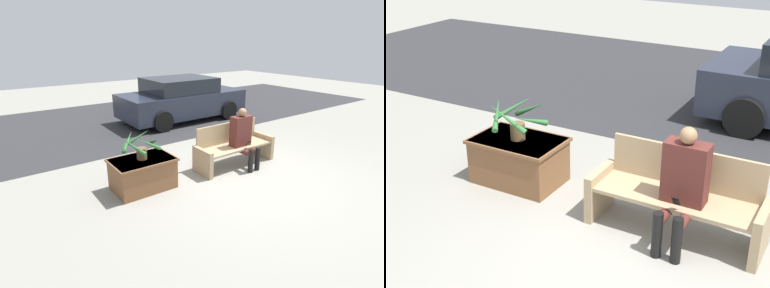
{
  "view_description": "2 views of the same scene",
  "coord_description": "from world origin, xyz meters",
  "views": [
    {
      "loc": [
        -4.02,
        -3.55,
        2.54
      ],
      "look_at": [
        -0.77,
        0.97,
        0.58
      ],
      "focal_mm": 28.0,
      "sensor_mm": 36.0,
      "label": 1
    },
    {
      "loc": [
        1.63,
        -3.88,
        3.09
      ],
      "look_at": [
        -1.14,
        1.0,
        0.62
      ],
      "focal_mm": 50.0,
      "sensor_mm": 36.0,
      "label": 2
    }
  ],
  "objects": [
    {
      "name": "ground_plane",
      "position": [
        0.0,
        0.0,
        0.0
      ],
      "size": [
        30.0,
        30.0,
        0.0
      ],
      "primitive_type": "plane",
      "color": "gray"
    },
    {
      "name": "road_surface",
      "position": [
        0.0,
        5.66,
        0.0
      ],
      "size": [
        20.0,
        6.0,
        0.01
      ],
      "primitive_type": "cube",
      "color": "#2D2D30",
      "rests_on": "ground_plane"
    },
    {
      "name": "bench",
      "position": [
        0.16,
        0.78,
        0.4
      ],
      "size": [
        1.82,
        0.57,
        0.87
      ],
      "color": "tan",
      "rests_on": "ground_plane"
    },
    {
      "name": "person_seated",
      "position": [
        0.26,
        0.59,
        0.66
      ],
      "size": [
        0.44,
        0.58,
        1.23
      ],
      "color": "#51231E",
      "rests_on": "ground_plane"
    },
    {
      "name": "planter_box",
      "position": [
        -1.9,
        0.89,
        0.3
      ],
      "size": [
        1.09,
        0.74,
        0.56
      ],
      "color": "brown",
      "rests_on": "ground_plane"
    },
    {
      "name": "potted_plant",
      "position": [
        -1.91,
        0.89,
        0.81
      ],
      "size": [
        0.7,
        0.72,
        0.5
      ],
      "color": "brown",
      "rests_on": "planter_box"
    },
    {
      "name": "parked_car",
      "position": [
        1.38,
        4.55,
        0.68
      ],
      "size": [
        4.04,
        1.98,
        1.38
      ],
      "color": "#232838",
      "rests_on": "ground_plane"
    }
  ]
}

